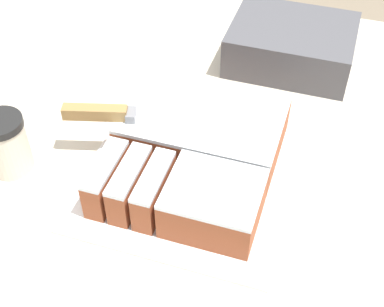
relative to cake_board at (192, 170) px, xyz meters
The scene contains 6 objects.
countertop 0.46m from the cake_board, 106.82° to the left, with size 1.40×1.10×0.90m.
cake_board is the anchor object (origin of this frame).
cake 0.04m from the cake_board, 49.51° to the left, with size 0.28×0.32×0.07m.
knife 0.16m from the cake_board, behind, with size 0.32×0.11×0.02m.
coffee_cup 0.32m from the cake_board, 164.10° to the right, with size 0.08×0.08×0.11m.
storage_box 0.40m from the cake_board, 75.18° to the left, with size 0.26×0.21×0.09m.
Camera 1 is at (0.22, -0.68, 1.58)m, focal length 50.00 mm.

